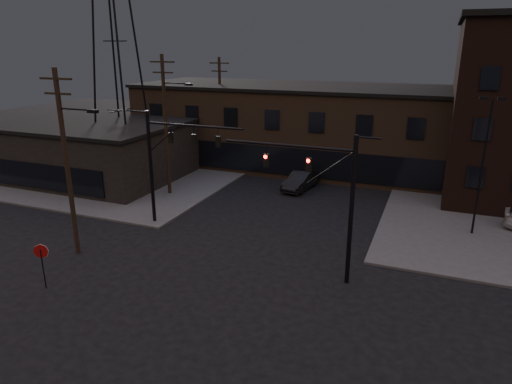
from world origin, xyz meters
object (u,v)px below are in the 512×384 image
(traffic_signal_near, at_px, (330,193))
(traffic_signal_far, at_px, (166,156))
(car_crossing, at_px, (301,181))
(parked_car_lot_a, at_px, (512,194))
(stop_sign, at_px, (41,256))

(traffic_signal_near, xyz_separation_m, traffic_signal_far, (-12.07, 3.50, 0.08))
(traffic_signal_near, height_order, car_crossing, traffic_signal_near)
(parked_car_lot_a, bearing_deg, traffic_signal_far, 102.66)
(stop_sign, relative_size, parked_car_lot_a, 0.50)
(parked_car_lot_a, bearing_deg, stop_sign, 116.32)
(traffic_signal_near, bearing_deg, parked_car_lot_a, 57.75)
(stop_sign, distance_m, parked_car_lot_a, 33.64)
(car_crossing, bearing_deg, traffic_signal_near, -59.89)
(traffic_signal_far, distance_m, car_crossing, 13.77)
(traffic_signal_far, height_order, stop_sign, traffic_signal_far)
(stop_sign, bearing_deg, traffic_signal_far, 82.68)
(car_crossing, bearing_deg, stop_sign, -100.36)
(parked_car_lot_a, height_order, car_crossing, parked_car_lot_a)
(parked_car_lot_a, relative_size, car_crossing, 1.03)
(stop_sign, bearing_deg, traffic_signal_near, 25.90)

